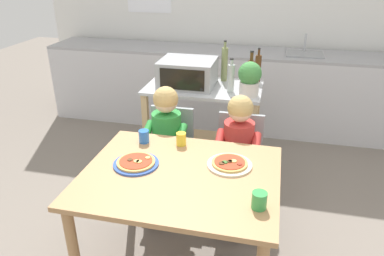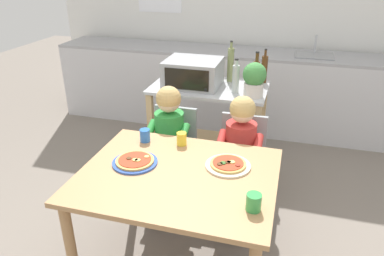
{
  "view_description": "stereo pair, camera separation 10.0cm",
  "coord_description": "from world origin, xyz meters",
  "px_view_note": "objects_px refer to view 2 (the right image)",
  "views": [
    {
      "loc": [
        0.47,
        -1.72,
        1.89
      ],
      "look_at": [
        0.0,
        0.3,
        0.91
      ],
      "focal_mm": 34.27,
      "sensor_mm": 36.0,
      "label": 1
    },
    {
      "loc": [
        0.57,
        -1.7,
        1.89
      ],
      "look_at": [
        0.0,
        0.3,
        0.91
      ],
      "focal_mm": 34.27,
      "sensor_mm": 36.0,
      "label": 2
    }
  ],
  "objects_px": {
    "bottle_brown_beer": "(256,75)",
    "dining_table": "(178,189)",
    "drinking_cup_yellow": "(182,139)",
    "bottle_clear_vinegar": "(231,64)",
    "child_in_red_shirt": "(239,149)",
    "pizza_plate_blue_rimmed": "(135,161)",
    "dining_chair_right": "(240,161)",
    "child_in_green_shirt": "(167,138)",
    "bottle_slim_sauce": "(236,78)",
    "potted_herb_plant": "(254,79)",
    "bottle_dark_olive_oil": "(264,69)",
    "drinking_cup_green": "(254,202)",
    "dining_chair_left": "(173,151)",
    "drinking_cup_blue": "(145,135)",
    "kitchen_island_cart": "(209,117)",
    "pizza_plate_cream": "(228,165)",
    "toaster_oven": "(193,73)"
  },
  "relations": [
    {
      "from": "bottle_brown_beer",
      "to": "dining_table",
      "type": "bearing_deg",
      "value": -102.71
    },
    {
      "from": "drinking_cup_yellow",
      "to": "bottle_clear_vinegar",
      "type": "bearing_deg",
      "value": 84.06
    },
    {
      "from": "child_in_red_shirt",
      "to": "pizza_plate_blue_rimmed",
      "type": "height_order",
      "value": "child_in_red_shirt"
    },
    {
      "from": "dining_chair_right",
      "to": "child_in_green_shirt",
      "type": "distance_m",
      "value": 0.58
    },
    {
      "from": "bottle_slim_sauce",
      "to": "potted_herb_plant",
      "type": "relative_size",
      "value": 1.02
    },
    {
      "from": "bottle_clear_vinegar",
      "to": "bottle_dark_olive_oil",
      "type": "relative_size",
      "value": 1.2
    },
    {
      "from": "bottle_clear_vinegar",
      "to": "drinking_cup_green",
      "type": "distance_m",
      "value": 1.72
    },
    {
      "from": "dining_chair_left",
      "to": "drinking_cup_blue",
      "type": "xyz_separation_m",
      "value": [
        -0.05,
        -0.4,
        0.32
      ]
    },
    {
      "from": "dining_table",
      "to": "potted_herb_plant",
      "type": "bearing_deg",
      "value": 75.44
    },
    {
      "from": "kitchen_island_cart",
      "to": "dining_table",
      "type": "height_order",
      "value": "kitchen_island_cart"
    },
    {
      "from": "bottle_dark_olive_oil",
      "to": "dining_chair_right",
      "type": "bearing_deg",
      "value": -94.45
    },
    {
      "from": "bottle_dark_olive_oil",
      "to": "drinking_cup_green",
      "type": "height_order",
      "value": "bottle_dark_olive_oil"
    },
    {
      "from": "pizza_plate_cream",
      "to": "drinking_cup_green",
      "type": "relative_size",
      "value": 3.05
    },
    {
      "from": "bottle_brown_beer",
      "to": "drinking_cup_blue",
      "type": "relative_size",
      "value": 3.85
    },
    {
      "from": "bottle_clear_vinegar",
      "to": "pizza_plate_cream",
      "type": "bearing_deg",
      "value": -79.72
    },
    {
      "from": "child_in_red_shirt",
      "to": "pizza_plate_blue_rimmed",
      "type": "distance_m",
      "value": 0.79
    },
    {
      "from": "dining_table",
      "to": "drinking_cup_blue",
      "type": "bearing_deg",
      "value": 136.0
    },
    {
      "from": "toaster_oven",
      "to": "bottle_clear_vinegar",
      "type": "relative_size",
      "value": 1.28
    },
    {
      "from": "kitchen_island_cart",
      "to": "drinking_cup_blue",
      "type": "relative_size",
      "value": 11.62
    },
    {
      "from": "dining_chair_right",
      "to": "drinking_cup_green",
      "type": "distance_m",
      "value": 1.0
    },
    {
      "from": "bottle_brown_beer",
      "to": "bottle_slim_sauce",
      "type": "bearing_deg",
      "value": -148.51
    },
    {
      "from": "potted_herb_plant",
      "to": "child_in_green_shirt",
      "type": "relative_size",
      "value": 0.27
    },
    {
      "from": "bottle_dark_olive_oil",
      "to": "dining_chair_left",
      "type": "xyz_separation_m",
      "value": [
        -0.6,
        -0.75,
        -0.51
      ]
    },
    {
      "from": "toaster_oven",
      "to": "potted_herb_plant",
      "type": "bearing_deg",
      "value": -14.09
    },
    {
      "from": "pizza_plate_blue_rimmed",
      "to": "child_in_green_shirt",
      "type": "bearing_deg",
      "value": 90.02
    },
    {
      "from": "dining_chair_right",
      "to": "dining_chair_left",
      "type": "bearing_deg",
      "value": 179.13
    },
    {
      "from": "dining_table",
      "to": "child_in_red_shirt",
      "type": "bearing_deg",
      "value": 65.91
    },
    {
      "from": "drinking_cup_blue",
      "to": "drinking_cup_green",
      "type": "distance_m",
      "value": 0.96
    },
    {
      "from": "bottle_clear_vinegar",
      "to": "dining_chair_right",
      "type": "height_order",
      "value": "bottle_clear_vinegar"
    },
    {
      "from": "toaster_oven",
      "to": "drinking_cup_green",
      "type": "xyz_separation_m",
      "value": [
        0.71,
        -1.44,
        -0.18
      ]
    },
    {
      "from": "kitchen_island_cart",
      "to": "bottle_dark_olive_oil",
      "type": "relative_size",
      "value": 3.3
    },
    {
      "from": "kitchen_island_cart",
      "to": "bottle_dark_olive_oil",
      "type": "height_order",
      "value": "bottle_dark_olive_oil"
    },
    {
      "from": "toaster_oven",
      "to": "bottle_dark_olive_oil",
      "type": "xyz_separation_m",
      "value": [
        0.58,
        0.25,
        0.01
      ]
    },
    {
      "from": "bottle_clear_vinegar",
      "to": "potted_herb_plant",
      "type": "bearing_deg",
      "value": -53.68
    },
    {
      "from": "bottle_brown_beer",
      "to": "pizza_plate_blue_rimmed",
      "type": "xyz_separation_m",
      "value": [
        -0.56,
        -1.2,
        -0.23
      ]
    },
    {
      "from": "toaster_oven",
      "to": "dining_table",
      "type": "height_order",
      "value": "toaster_oven"
    },
    {
      "from": "dining_table",
      "to": "pizza_plate_blue_rimmed",
      "type": "bearing_deg",
      "value": 172.99
    },
    {
      "from": "bottle_brown_beer",
      "to": "dining_chair_left",
      "type": "relative_size",
      "value": 0.41
    },
    {
      "from": "potted_herb_plant",
      "to": "dining_chair_left",
      "type": "relative_size",
      "value": 0.34
    },
    {
      "from": "dining_chair_left",
      "to": "drinking_cup_green",
      "type": "height_order",
      "value": "drinking_cup_green"
    },
    {
      "from": "bottle_clear_vinegar",
      "to": "drinking_cup_green",
      "type": "height_order",
      "value": "bottle_clear_vinegar"
    },
    {
      "from": "dining_chair_right",
      "to": "drinking_cup_yellow",
      "type": "xyz_separation_m",
      "value": [
        -0.35,
        -0.37,
        0.32
      ]
    },
    {
      "from": "bottle_slim_sauce",
      "to": "dining_chair_right",
      "type": "xyz_separation_m",
      "value": [
        0.14,
        -0.43,
        -0.51
      ]
    },
    {
      "from": "child_in_red_shirt",
      "to": "pizza_plate_cream",
      "type": "distance_m",
      "value": 0.46
    },
    {
      "from": "dining_table",
      "to": "drinking_cup_yellow",
      "type": "height_order",
      "value": "drinking_cup_yellow"
    },
    {
      "from": "drinking_cup_yellow",
      "to": "drinking_cup_green",
      "type": "xyz_separation_m",
      "value": [
        0.54,
        -0.56,
        0.0
      ]
    },
    {
      "from": "toaster_oven",
      "to": "pizza_plate_blue_rimmed",
      "type": "distance_m",
      "value": 1.21
    },
    {
      "from": "bottle_brown_beer",
      "to": "drinking_cup_green",
      "type": "xyz_separation_m",
      "value": [
        0.18,
        -1.45,
        -0.2
      ]
    },
    {
      "from": "bottle_slim_sauce",
      "to": "bottle_dark_olive_oil",
      "type": "bearing_deg",
      "value": 59.7
    },
    {
      "from": "dining_table",
      "to": "dining_chair_left",
      "type": "distance_m",
      "value": 0.79
    }
  ]
}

